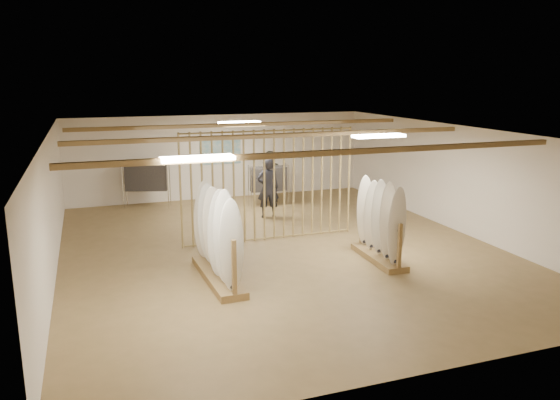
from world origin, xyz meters
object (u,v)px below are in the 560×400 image
object	(u,v)px
rack_right	(379,234)
rack_left	(217,248)
shopper_a	(268,184)
shopper_b	(271,173)
clothing_rack_b	(269,179)
clothing_rack_a	(146,177)

from	to	relation	value
rack_right	rack_left	bearing A→B (deg)	-178.12
shopper_a	shopper_b	xyz separation A→B (m)	(0.76, 1.94, -0.05)
rack_right	shopper_a	xyz separation A→B (m)	(-1.15, 4.45, 0.38)
clothing_rack_b	rack_right	bearing A→B (deg)	-81.72
clothing_rack_a	rack_left	bearing A→B (deg)	-67.54
clothing_rack_b	shopper_b	world-z (taller)	shopper_b
clothing_rack_a	rack_right	bearing A→B (deg)	-40.85
clothing_rack_b	rack_left	bearing A→B (deg)	-115.80
shopper_a	clothing_rack_a	bearing A→B (deg)	-28.80
rack_right	shopper_a	world-z (taller)	shopper_a
clothing_rack_b	shopper_b	size ratio (longest dim) A/B	0.70
clothing_rack_b	clothing_rack_a	bearing A→B (deg)	164.83
clothing_rack_b	shopper_a	world-z (taller)	shopper_a
clothing_rack_a	clothing_rack_b	distance (m)	3.83
rack_left	rack_right	world-z (taller)	rack_left
rack_right	shopper_a	bearing A→B (deg)	106.63
rack_right	shopper_b	world-z (taller)	shopper_b
rack_right	shopper_b	xyz separation A→B (m)	(-0.40, 6.38, 0.33)
rack_left	clothing_rack_b	bearing A→B (deg)	60.80
rack_left	clothing_rack_a	size ratio (longest dim) A/B	1.67
rack_left	clothing_rack_a	bearing A→B (deg)	93.64
rack_right	clothing_rack_a	xyz separation A→B (m)	(-4.34, 6.92, 0.35)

